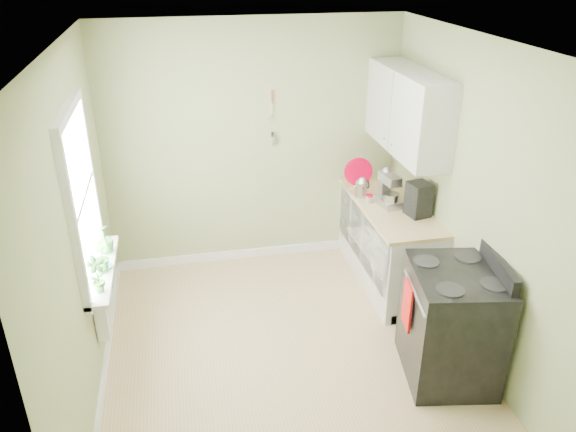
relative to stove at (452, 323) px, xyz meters
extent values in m
cube|color=tan|center=(-1.28, 0.51, -0.51)|extent=(3.20, 3.60, 0.02)
cube|color=white|center=(-1.28, 0.51, 2.21)|extent=(3.20, 3.60, 0.02)
cube|color=#9DA772|center=(-1.28, 2.32, 0.85)|extent=(3.20, 0.02, 2.70)
cube|color=#9DA772|center=(-2.89, 0.51, 0.85)|extent=(0.02, 3.60, 2.70)
cube|color=#9DA772|center=(0.33, 0.51, 0.85)|extent=(0.02, 3.60, 2.70)
cube|color=white|center=(0.02, 1.51, -0.07)|extent=(0.60, 1.60, 0.87)
cube|color=#D8BA84|center=(0.01, 1.51, 0.39)|extent=(0.64, 1.60, 0.04)
cube|color=white|center=(0.15, 1.61, 1.35)|extent=(0.35, 1.40, 0.80)
cube|color=white|center=(-2.87, 0.81, 1.05)|extent=(0.02, 1.00, 1.30)
cube|color=white|center=(-2.85, 0.81, 1.73)|extent=(0.06, 1.14, 0.07)
cube|color=white|center=(-2.85, 0.81, 0.36)|extent=(0.06, 1.14, 0.07)
cube|color=white|center=(-2.85, 0.81, 1.05)|extent=(0.04, 1.00, 0.04)
cube|color=white|center=(-2.79, 0.81, 0.38)|extent=(0.18, 1.14, 0.04)
cube|color=white|center=(-2.82, 0.76, 0.05)|extent=(0.12, 0.50, 0.35)
cylinder|color=#D8BA84|center=(-1.08, 2.29, 1.38)|extent=(0.02, 0.02, 0.10)
cylinder|color=silver|center=(-1.08, 2.29, 1.26)|extent=(0.01, 0.01, 0.16)
cylinder|color=silver|center=(-1.08, 2.29, 0.92)|extent=(0.01, 0.14, 0.14)
cube|color=black|center=(0.00, 0.00, -0.02)|extent=(0.82, 0.92, 0.96)
cube|color=black|center=(0.00, 0.00, 0.47)|extent=(0.82, 0.92, 0.03)
cube|color=black|center=(0.31, 0.00, 0.54)|extent=(0.20, 0.81, 0.15)
cylinder|color=#B2B2B7|center=(-0.36, 0.00, 0.35)|extent=(0.14, 0.66, 0.02)
cube|color=#B21614|center=(-0.36, 0.11, 0.16)|extent=(0.06, 0.23, 0.41)
cube|color=#B2B2B7|center=(-0.02, 1.48, 0.44)|extent=(0.22, 0.30, 0.07)
cube|color=#B2B2B7|center=(-0.02, 1.60, 0.57)|extent=(0.12, 0.09, 0.20)
cube|color=#B2B2B7|center=(-0.02, 1.50, 0.70)|extent=(0.17, 0.29, 0.09)
sphere|color=#B2B2B7|center=(-0.02, 1.60, 0.72)|extent=(0.11, 0.11, 0.11)
cylinder|color=silver|center=(-0.02, 1.42, 0.50)|extent=(0.16, 0.16, 0.13)
cylinder|color=silver|center=(-0.23, 1.75, 0.49)|extent=(0.12, 0.12, 0.17)
cone|color=silver|center=(-0.23, 1.75, 0.60)|extent=(0.12, 0.12, 0.04)
cylinder|color=silver|center=(-0.32, 1.75, 0.52)|extent=(0.12, 0.03, 0.09)
cube|color=black|center=(0.17, 1.21, 0.58)|extent=(0.23, 0.25, 0.34)
cylinder|color=black|center=(0.14, 1.21, 0.47)|extent=(0.11, 0.11, 0.12)
cylinder|color=#BE0027|center=(-0.16, 2.06, 0.56)|extent=(0.32, 0.09, 0.31)
cylinder|color=#B4A794|center=(-0.20, 1.59, 0.44)|extent=(0.07, 0.07, 0.07)
cylinder|color=#BE0027|center=(-0.20, 1.59, 0.49)|extent=(0.08, 0.08, 0.01)
imported|color=#34722B|center=(-2.78, 0.43, 0.55)|extent=(0.20, 0.18, 0.31)
imported|color=#34722B|center=(-2.78, 0.75, 0.53)|extent=(0.16, 0.18, 0.27)
imported|color=#34722B|center=(-2.78, 1.08, 0.53)|extent=(0.20, 0.20, 0.26)
camera|label=1|loc=(-2.09, -3.43, 2.81)|focal=35.00mm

